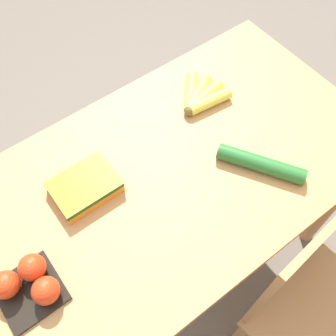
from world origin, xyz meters
The scene contains 7 objects.
ground_plane centered at (0.00, 0.00, 0.00)m, with size 12.00×12.00×0.00m, color #665B51.
dining_table centered at (0.00, 0.00, 0.66)m, with size 1.31×0.72×0.78m.
chair centered at (-0.19, 0.53, 0.48)m, with size 0.45×0.44×0.94m.
banana_bunch centered at (-0.25, -0.16, 0.80)m, with size 0.17×0.16×0.04m.
tomato_pack centered at (0.46, 0.06, 0.82)m, with size 0.15×0.15×0.08m.
carrot_bag centered at (0.22, -0.09, 0.80)m, with size 0.18×0.14×0.04m.
cucumber_near centered at (-0.23, 0.15, 0.80)m, with size 0.18×0.24×0.05m.
Camera 1 is at (0.35, 0.46, 1.76)m, focal length 42.00 mm.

